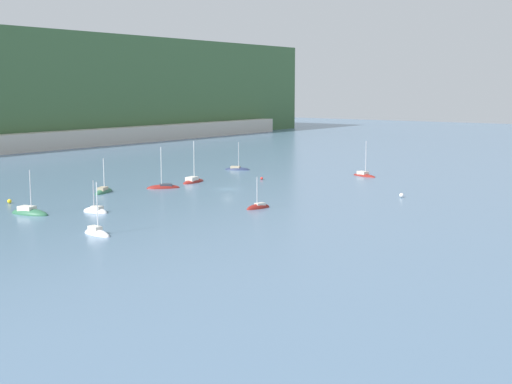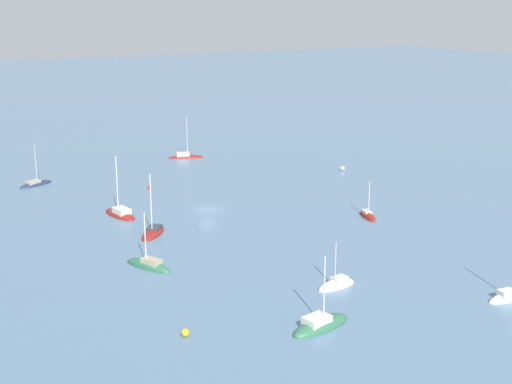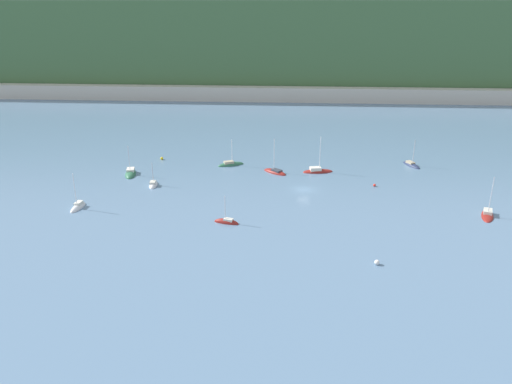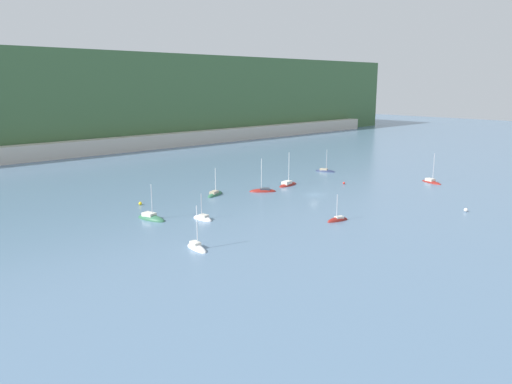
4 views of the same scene
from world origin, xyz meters
name	(u,v)px [view 4 (image 4 of 4)]	position (x,y,z in m)	size (l,w,h in m)	color
ground_plane	(315,195)	(0.00, 0.00, 0.00)	(600.00, 600.00, 0.00)	slate
hillside_ridge	(61,99)	(0.00, 153.43, 20.18)	(381.62, 87.79, 40.35)	#42663D
shore_town_strip	(113,145)	(0.00, 106.03, 2.99)	(324.38, 6.00, 5.98)	beige
sailboat_0	(151,219)	(-42.42, 8.02, 0.10)	(4.02, 7.74, 8.39)	#2D6647
sailboat_1	(431,182)	(36.19, -12.30, 0.14)	(4.55, 7.52, 8.89)	maroon
sailboat_2	(263,191)	(-6.86, 11.68, 0.08)	(6.83, 6.25, 9.36)	maroon
sailboat_3	(288,185)	(3.72, 12.79, 0.14)	(7.93, 3.93, 9.79)	maroon
sailboat_4	(325,171)	(28.37, 19.70, 0.09)	(4.39, 6.75, 7.71)	#232D4C
sailboat_5	(338,221)	(-15.28, -19.06, 0.07)	(5.18, 2.66, 6.39)	maroon
sailboat_6	(215,195)	(-18.58, 16.85, 0.09)	(7.16, 4.75, 7.71)	#2D6647
sailboat_7	(203,219)	(-34.78, 0.58, 0.08)	(2.31, 5.24, 6.33)	silver
sailboat_8	(197,248)	(-46.86, -13.67, 0.12)	(2.22, 5.72, 8.46)	silver
mooring_buoy_0	(140,203)	(-37.65, 20.48, 0.39)	(0.77, 0.77, 0.77)	yellow
mooring_buoy_1	(466,210)	(11.02, -33.64, 0.42)	(0.84, 0.84, 0.84)	white
mooring_buoy_2	(344,183)	(16.33, 3.23, 0.32)	(0.64, 0.64, 0.64)	red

